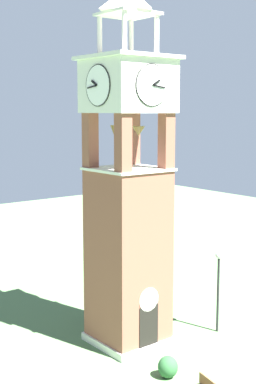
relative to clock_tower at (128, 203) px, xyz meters
The scene contains 6 objects.
ground 6.80m from the clock_tower, 102.71° to the left, with size 80.00×80.00×0.00m, color #517547.
clock_tower is the anchor object (origin of this frame).
lamp_post 6.12m from the clock_tower, 22.85° to the right, with size 0.36×0.36×4.14m.
trash_bin 7.31m from the clock_tower, 39.93° to the left, with size 0.52×0.52×0.80m, color #4C4C51.
shrub_near_entry 7.45m from the clock_tower, 103.08° to the right, with size 0.84×0.84×0.91m, color #28562D.
shrub_left_of_tower 6.83m from the clock_tower, 32.42° to the left, with size 1.11×1.11×0.94m, color #28562D.
Camera 1 is at (-15.29, -19.42, 11.03)m, focal length 50.55 mm.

